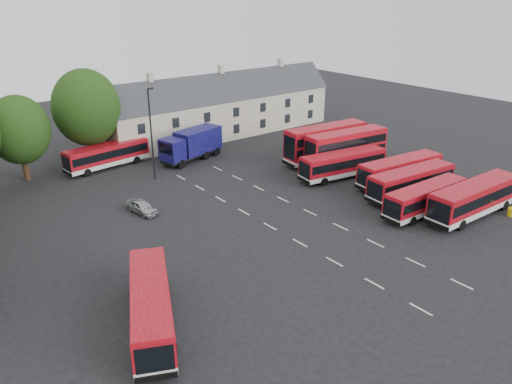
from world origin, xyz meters
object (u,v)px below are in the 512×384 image
bus_row_a (475,197)px  bus_dd_south (346,147)px  box_truck (192,144)px  silver_car (142,207)px  grit_bin (511,212)px  bus_west (151,304)px  lamppost (151,132)px

bus_row_a → bus_dd_south: (0.88, 17.03, 0.56)m
box_truck → silver_car: 16.33m
grit_bin → bus_west: bearing=170.5°
bus_row_a → silver_car: size_ratio=3.08×
bus_west → bus_row_a: bearing=-71.5°
bus_row_a → silver_car: 31.54m
box_truck → silver_car: bearing=-152.8°
bus_dd_south → box_truck: (-13.12, 13.61, -0.40)m
bus_row_a → bus_west: bus_row_a is taller
box_truck → grit_bin: (15.07, -32.97, -1.70)m
bus_dd_south → box_truck: size_ratio=1.22×
grit_bin → lamppost: lamppost is taller
silver_car → bus_row_a: bearing=-47.9°
box_truck → lamppost: lamppost is taller
bus_row_a → bus_west: size_ratio=1.09×
silver_car → grit_bin: bearing=-48.0°
box_truck → lamppost: (-6.94, -3.24, 3.39)m
box_truck → lamppost: bearing=-169.2°
bus_row_a → bus_west: bearing=175.4°
box_truck → grit_bin: 36.30m
bus_dd_south → silver_car: bearing=-179.2°
bus_dd_south → lamppost: size_ratio=1.06×
silver_car → bus_dd_south: bearing=-15.2°
bus_west → box_truck: bearing=-11.0°
bus_west → silver_car: bearing=0.7°
silver_car → grit_bin: (27.28, -22.22, -0.23)m
bus_dd_south → grit_bin: bearing=-77.0°
bus_dd_south → grit_bin: size_ratio=13.44×
bus_west → silver_car: size_ratio=2.81×
bus_west → lamppost: 27.32m
bus_dd_south → bus_west: 35.37m
bus_row_a → grit_bin: (2.84, -2.33, -1.53)m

